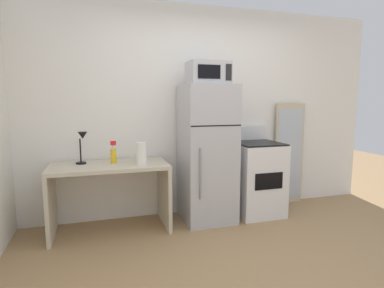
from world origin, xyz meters
The scene contains 11 objects.
ground_plane centered at (0.00, 0.00, 0.00)m, with size 12.00×12.00×0.00m, color #9E7A51.
wall_back_white centered at (0.00, 1.70, 1.30)m, with size 5.00×0.10×2.60m, color white.
desk centered at (-1.13, 1.32, 0.53)m, with size 1.26×0.62×0.75m.
desk_lamp centered at (-1.41, 1.42, 0.99)m, with size 0.14×0.12×0.35m.
coffee_mug centered at (-0.81, 1.40, 0.80)m, with size 0.08×0.08×0.10m, color white.
spray_bottle centered at (-1.08, 1.36, 0.85)m, with size 0.06×0.06×0.25m.
paper_towel_roll centered at (-0.80, 1.20, 0.87)m, with size 0.11×0.11×0.24m, color white.
refrigerator centered at (0.00, 1.32, 0.81)m, with size 0.59×0.64×1.62m.
microwave centered at (0.00, 1.30, 1.75)m, with size 0.46×0.35×0.26m.
oven_range centered at (0.67, 1.33, 0.47)m, with size 0.57×0.61×1.10m.
leaning_mirror centered at (1.31, 1.59, 0.70)m, with size 0.44×0.03×1.40m.
Camera 1 is at (-1.25, -2.15, 1.43)m, focal length 29.30 mm.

